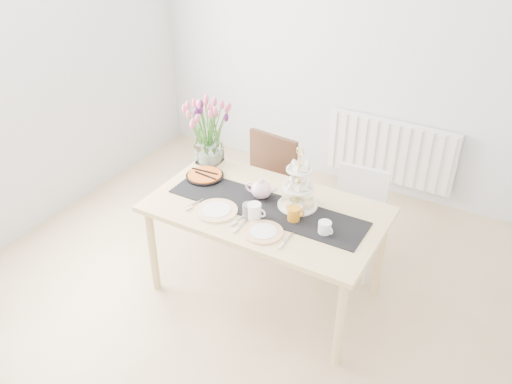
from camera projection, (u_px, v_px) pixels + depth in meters
The scene contains 16 objects.
room_shell at pixel (211, 155), 3.17m from camera, with size 4.50×4.50×4.50m.
radiator at pixel (391, 151), 5.03m from camera, with size 1.20×0.08×0.60m, color white.
dining_table at pixel (266, 217), 3.74m from camera, with size 1.60×0.90×0.75m.
chair_brown at pixel (265, 182), 4.42m from camera, with size 0.49×0.49×0.90m.
chair_white at pixel (357, 212), 4.17m from camera, with size 0.42×0.42×0.80m.
table_runner at pixel (266, 207), 3.69m from camera, with size 1.40×0.35×0.01m, color black.
tulip_vase at pixel (208, 123), 4.06m from camera, with size 0.61×0.61×0.52m.
cake_stand at pixel (298, 192), 3.64m from camera, with size 0.27×0.27×0.40m.
teapot at pixel (261, 190), 3.76m from camera, with size 0.23×0.19×0.15m, color white, non-canonical shape.
cream_jug at pixel (325, 228), 3.42m from camera, with size 0.08×0.08×0.08m, color white.
tart_tin at pixel (205, 176), 4.02m from camera, with size 0.28×0.28×0.03m.
mug_grey at pixel (249, 210), 3.58m from camera, with size 0.08×0.08×0.10m, color slate.
mug_white at pixel (254, 211), 3.56m from camera, with size 0.09×0.09×0.11m, color white.
mug_orange at pixel (294, 214), 3.54m from camera, with size 0.08×0.08×0.10m, color orange.
plate_left at pixel (216, 211), 3.65m from camera, with size 0.29×0.29×0.01m, color white.
plate_right at pixel (263, 232), 3.44m from camera, with size 0.26×0.26×0.01m, color silver.
Camera 1 is at (1.61, -2.30, 2.81)m, focal length 38.00 mm.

